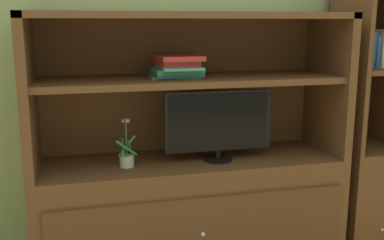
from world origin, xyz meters
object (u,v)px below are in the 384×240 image
at_px(bookshelf_tall, 364,157).
at_px(upright_book_row, 370,49).
at_px(media_console, 190,190).
at_px(potted_plant, 127,157).
at_px(tv_monitor, 218,123).
at_px(magazine_stack, 177,66).

relative_size(bookshelf_tall, upright_book_row, 7.41).
distance_m(media_console, potted_plant, 0.46).
xyz_separation_m(potted_plant, upright_book_row, (1.56, 0.05, 0.58)).
relative_size(potted_plant, upright_book_row, 1.15).
xyz_separation_m(tv_monitor, upright_book_row, (1.02, 0.06, 0.41)).
relative_size(potted_plant, magazine_stack, 0.82).
height_order(media_console, magazine_stack, media_console).
relative_size(media_console, potted_plant, 6.48).
xyz_separation_m(media_console, bookshelf_tall, (1.20, 0.00, 0.12)).
bearing_deg(media_console, potted_plant, -171.31).
bearing_deg(magazine_stack, potted_plant, -169.44).
bearing_deg(media_console, magazine_stack, -178.97).
height_order(potted_plant, magazine_stack, magazine_stack).
bearing_deg(media_console, bookshelf_tall, 0.19).
bearing_deg(upright_book_row, media_console, 179.75).
bearing_deg(bookshelf_tall, magazine_stack, -179.76).
relative_size(tv_monitor, bookshelf_tall, 0.35).
xyz_separation_m(potted_plant, magazine_stack, (0.31, 0.06, 0.50)).
relative_size(media_console, upright_book_row, 7.46).
bearing_deg(media_console, upright_book_row, -0.25).
distance_m(tv_monitor, potted_plant, 0.56).
distance_m(media_console, upright_book_row, 1.44).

